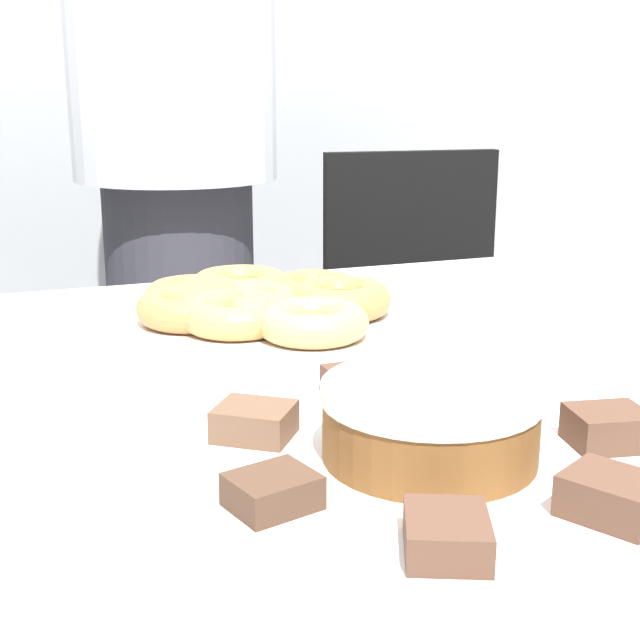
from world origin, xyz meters
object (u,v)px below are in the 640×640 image
at_px(person_standing, 175,150).
at_px(plate_donuts, 250,322).
at_px(plate_cake, 431,463).
at_px(frosted_cake, 432,421).
at_px(office_chair_right, 430,375).

distance_m(person_standing, plate_donuts, 0.76).
bearing_deg(plate_cake, frosted_cake, -90.00).
xyz_separation_m(person_standing, plate_donuts, (-0.07, -0.74, -0.14)).
distance_m(person_standing, frosted_cake, 1.17).
bearing_deg(person_standing, frosted_cake, -92.48).
distance_m(plate_cake, frosted_cake, 0.03).
relative_size(plate_cake, plate_donuts, 1.10).
relative_size(person_standing, plate_cake, 4.49).
relative_size(person_standing, frosted_cake, 11.04).
bearing_deg(plate_donuts, frosted_cake, -87.84).
xyz_separation_m(plate_cake, plate_donuts, (-0.02, 0.42, 0.00)).
height_order(office_chair_right, frosted_cake, office_chair_right).
height_order(office_chair_right, plate_cake, office_chair_right).
distance_m(person_standing, plate_cake, 1.18).
bearing_deg(office_chair_right, frosted_cake, -111.29).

